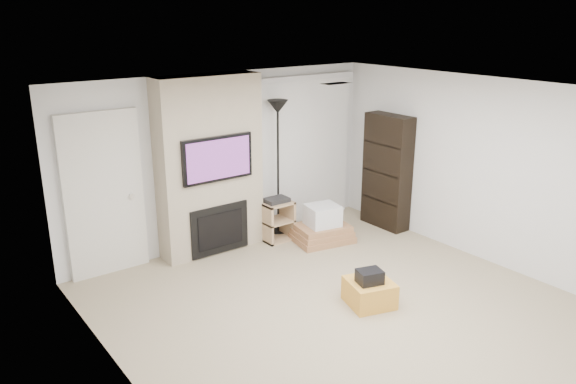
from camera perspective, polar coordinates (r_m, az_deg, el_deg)
floor at (r=6.61m, az=6.37°, el=-12.13°), size 5.00×5.50×0.00m
ceiling at (r=5.79m, az=7.23°, el=9.86°), size 5.00×5.50×0.00m
wall_back at (r=8.20m, az=-6.50°, el=3.32°), size 5.00×0.00×2.50m
wall_left at (r=4.84m, az=-15.58°, el=-7.79°), size 0.00×5.50×2.50m
wall_right at (r=7.95m, az=20.04°, el=1.86°), size 0.00×5.50×2.50m
hvac_vent at (r=6.64m, az=4.93°, el=10.92°), size 0.35×0.18×0.01m
ottoman at (r=6.75m, az=8.27°, el=-10.07°), size 0.62×0.62×0.30m
black_bag at (r=6.60m, az=8.29°, el=-8.50°), size 0.33×0.29×0.16m
fireplace_wall at (r=7.86m, az=-7.91°, el=2.52°), size 1.50×0.47×2.50m
entry_door at (r=7.52m, az=-18.19°, el=-0.37°), size 1.02×0.11×2.14m
vertical_blinds at (r=8.92m, az=1.46°, el=4.76°), size 1.98×0.10×2.37m
floor_lamp at (r=8.33m, az=-1.04°, el=6.34°), size 0.31×0.31×2.07m
av_stand at (r=8.42m, az=-1.17°, el=-2.65°), size 0.45×0.38×0.66m
box_stack at (r=8.42m, az=3.51°, el=-3.62°), size 0.95×0.78×0.56m
bookshelf at (r=8.94m, az=10.03°, el=2.05°), size 0.30×0.80×1.80m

